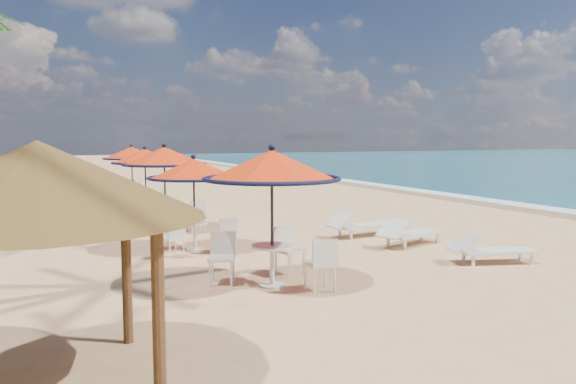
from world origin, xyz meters
The scene contains 13 objects.
ground centered at (0.00, 0.00, 0.00)m, with size 160.00×160.00×0.00m, color tan.
foam_strip centered at (9.30, 10.00, 0.00)m, with size 1.20×140.00×0.04m, color white.
wetsand_band centered at (8.40, 10.00, 0.00)m, with size 1.40×140.00×0.02m, color olive.
station_0 centered at (-4.69, -0.35, 1.94)m, with size 2.55×2.55×2.66m.
station_1 centered at (-5.19, 3.46, 1.72)m, with size 2.26×2.26×2.35m.
station_2 centered at (-5.16, 6.72, 1.90)m, with size 2.49×2.54×2.60m.
station_3 centered at (-5.05, 10.45, 1.87)m, with size 2.35×2.35×2.45m.
station_4 centered at (-4.90, 14.30, 1.81)m, with size 2.37×2.37×2.48m.
lounger_near centered at (0.36, -0.62, 0.32)m, with size 1.98×1.16×0.68m.
lounger_mid centered at (-0.04, 1.75, 0.34)m, with size 2.14×1.23×0.73m.
lounger_far centered at (-0.43, 3.42, 0.35)m, with size 2.16×0.84×0.76m.
palapa centered at (-8.66, -3.28, 2.30)m, with size 3.59×3.59×2.74m.
person centered at (6.72, 20.15, 0.43)m, with size 0.31×0.20×0.85m, color #935E4B.
Camera 1 is at (-8.71, -9.83, 2.77)m, focal length 35.00 mm.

